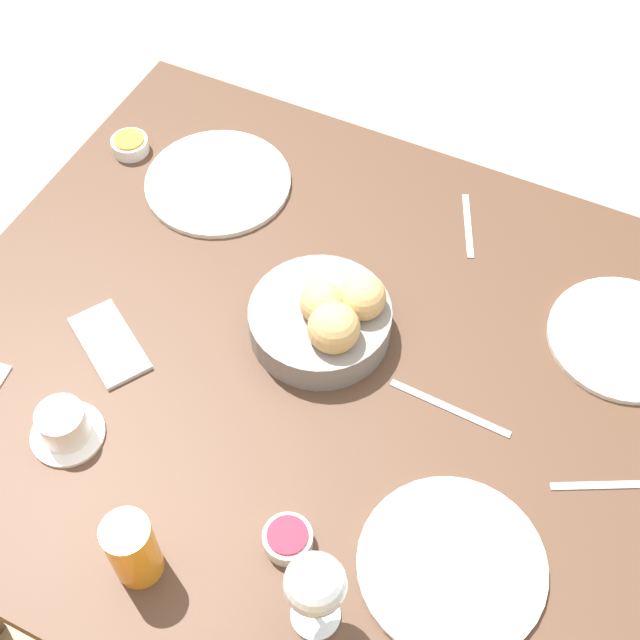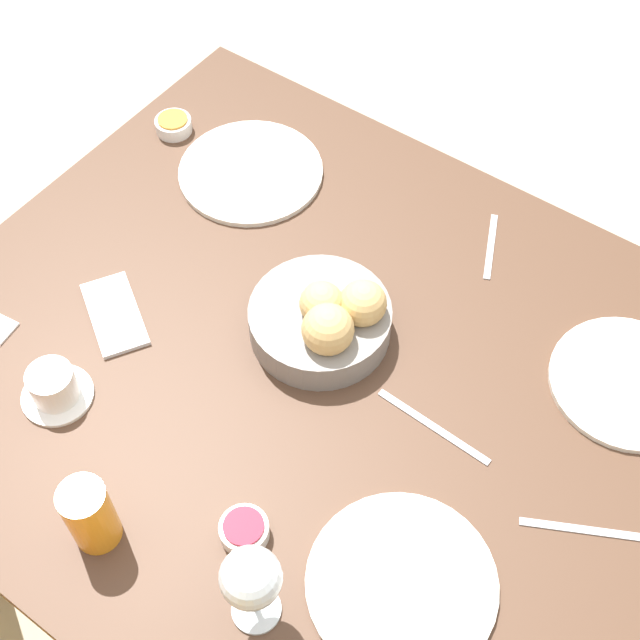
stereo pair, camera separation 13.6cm
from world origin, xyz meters
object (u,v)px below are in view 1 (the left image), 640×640
at_px(bread_basket, 326,317).
at_px(jam_bowl_honey, 130,145).
at_px(plate_far_center, 452,565).
at_px(coffee_cup, 64,426).
at_px(cell_phone, 110,343).
at_px(plate_near_right, 218,182).
at_px(jam_bowl_berry, 288,539).
at_px(plate_near_left, 623,338).
at_px(fork_silver, 619,485).
at_px(spoon_coffee, 468,226).
at_px(knife_silver, 450,408).
at_px(wine_glass, 315,586).
at_px(juice_glass, 133,549).

height_order(bread_basket, jam_bowl_honey, bread_basket).
relative_size(plate_far_center, coffee_cup, 2.35).
bearing_deg(plate_far_center, bread_basket, -40.43).
bearing_deg(plate_far_center, cell_phone, -9.47).
relative_size(plate_near_right, jam_bowl_honey, 3.84).
bearing_deg(jam_bowl_berry, plate_far_center, -162.80).
relative_size(bread_basket, plate_near_left, 0.94).
distance_m(fork_silver, spoon_coffee, 0.50).
distance_m(plate_near_left, plate_near_right, 0.73).
height_order(jam_bowl_honey, knife_silver, jam_bowl_honey).
bearing_deg(spoon_coffee, cell_phone, 48.79).
xyz_separation_m(jam_bowl_honey, cell_phone, (-0.20, 0.38, -0.01)).
bearing_deg(knife_silver, jam_bowl_berry, 67.25).
distance_m(wine_glass, coffee_cup, 0.45).
relative_size(plate_near_right, coffee_cup, 2.41).
xyz_separation_m(coffee_cup, jam_bowl_honey, (0.24, -0.53, -0.01)).
relative_size(jam_bowl_honey, cell_phone, 0.40).
relative_size(plate_far_center, fork_silver, 1.44).
height_order(knife_silver, spoon_coffee, same).
relative_size(knife_silver, cell_phone, 1.14).
xyz_separation_m(plate_near_left, jam_bowl_honey, (0.91, -0.02, 0.01)).
xyz_separation_m(wine_glass, spoon_coffee, (0.06, -0.70, -0.11)).
height_order(juice_glass, coffee_cup, juice_glass).
relative_size(spoon_coffee, cell_phone, 0.81).
distance_m(bread_basket, cell_phone, 0.33).
height_order(plate_near_right, plate_far_center, same).
bearing_deg(jam_bowl_honey, plate_near_left, 178.54).
xyz_separation_m(coffee_cup, cell_phone, (0.03, -0.16, -0.02)).
distance_m(coffee_cup, knife_silver, 0.55).
distance_m(plate_near_right, coffee_cup, 0.53).
bearing_deg(fork_silver, spoon_coffee, -45.45).
relative_size(wine_glass, fork_silver, 0.90).
xyz_separation_m(plate_near_left, plate_far_center, (0.11, 0.45, 0.00)).
distance_m(juice_glass, cell_phone, 0.36).
distance_m(plate_near_right, fork_silver, 0.83).
bearing_deg(coffee_cup, cell_phone, -77.97).
xyz_separation_m(bread_basket, coffee_cup, (0.26, 0.32, -0.02)).
bearing_deg(plate_near_left, jam_bowl_honey, -1.46).
bearing_deg(juice_glass, plate_far_center, -154.31).
bearing_deg(knife_silver, coffee_cup, 30.31).
height_order(plate_near_left, cell_phone, plate_near_left).
xyz_separation_m(coffee_cup, spoon_coffee, (-0.38, -0.63, -0.03)).
xyz_separation_m(knife_silver, spoon_coffee, (0.10, -0.35, -0.00)).
distance_m(wine_glass, jam_bowl_berry, 0.14).
relative_size(juice_glass, knife_silver, 0.63).
relative_size(wine_glass, cell_phone, 0.94).
bearing_deg(plate_far_center, fork_silver, -128.55).
height_order(plate_near_right, wine_glass, wine_glass).
xyz_separation_m(plate_near_left, spoon_coffee, (0.30, -0.12, -0.00)).
bearing_deg(cell_phone, plate_near_left, -153.54).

